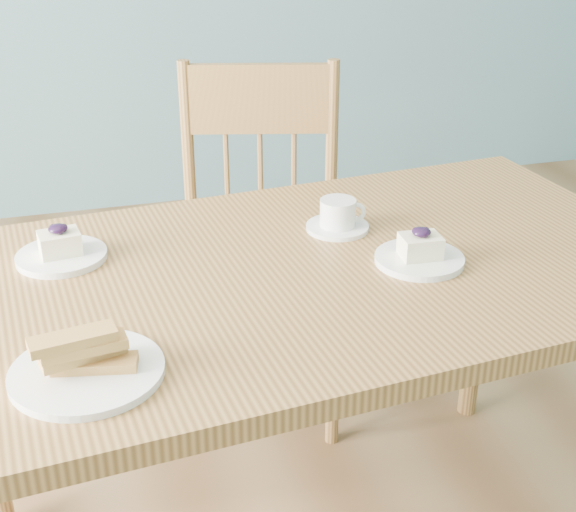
{
  "coord_description": "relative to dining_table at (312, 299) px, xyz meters",
  "views": [
    {
      "loc": [
        -0.38,
        -1.2,
        1.49
      ],
      "look_at": [
        0.01,
        0.19,
        0.78
      ],
      "focal_mm": 50.0,
      "sensor_mm": 36.0,
      "label": 1
    }
  ],
  "objects": [
    {
      "name": "dining_table",
      "position": [
        0.0,
        0.0,
        0.0
      ],
      "size": [
        1.54,
        0.97,
        0.78
      ],
      "rotation": [
        0.0,
        0.0,
        0.1
      ],
      "color": "#A2733D",
      "rests_on": "ground"
    },
    {
      "name": "cheesecake_plate_near",
      "position": [
        0.21,
        -0.05,
        0.1
      ],
      "size": [
        0.18,
        0.18,
        0.07
      ],
      "rotation": [
        0.0,
        0.0,
        -0.06
      ],
      "color": "white",
      "rests_on": "dining_table"
    },
    {
      "name": "biscotti_plate",
      "position": [
        -0.45,
        -0.27,
        0.1
      ],
      "size": [
        0.24,
        0.24,
        0.08
      ],
      "rotation": [
        0.0,
        0.0,
        -0.15
      ],
      "color": "white",
      "rests_on": "dining_table"
    },
    {
      "name": "coffee_cup",
      "position": [
        0.1,
        0.15,
        0.11
      ],
      "size": [
        0.14,
        0.14,
        0.07
      ],
      "rotation": [
        0.0,
        0.0,
        -0.22
      ],
      "color": "white",
      "rests_on": "dining_table"
    },
    {
      "name": "cheesecake_plate_far",
      "position": [
        -0.48,
        0.16,
        0.1
      ],
      "size": [
        0.18,
        0.18,
        0.08
      ],
      "rotation": [
        0.0,
        0.0,
        0.14
      ],
      "color": "white",
      "rests_on": "dining_table"
    },
    {
      "name": "dining_chair",
      "position": [
        0.06,
        0.67,
        -0.19
      ],
      "size": [
        0.56,
        0.54,
        1.01
      ],
      "rotation": [
        0.0,
        0.0,
        -0.25
      ],
      "color": "#A2733D",
      "rests_on": "ground"
    }
  ]
}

